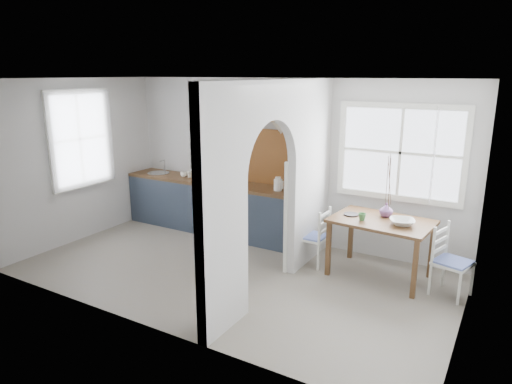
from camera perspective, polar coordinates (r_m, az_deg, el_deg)
The scene contains 26 objects.
floor at distance 6.39m, azimuth -3.11°, elevation -10.06°, with size 5.80×3.20×0.01m, color gray.
ceiling at distance 5.81m, azimuth -3.48°, elevation 13.94°, with size 5.80×3.20×0.01m, color beige.
walls at distance 5.97m, azimuth -3.28°, elevation 1.36°, with size 5.81×3.21×2.60m.
partition at distance 5.64m, azimuth 2.97°, elevation 2.15°, with size 0.12×3.20×2.60m.
kitchen_window at distance 7.84m, azimuth -21.22°, elevation 6.19°, with size 0.10×1.16×1.50m, color white, non-canonical shape.
nook_window at distance 6.64m, azimuth 17.59°, elevation 4.69°, with size 1.76×0.10×1.30m, color white, non-canonical shape.
counter at distance 7.86m, azimuth -4.74°, elevation -1.76°, with size 3.50×0.60×0.90m.
sink at distance 8.53m, azimuth -12.10°, elevation 2.27°, with size 0.40×0.40×0.02m, color silver.
backsplash at distance 7.39m, azimuth 2.14°, elevation 4.35°, with size 1.65×0.03×0.90m, color brown.
shelf at distance 7.22m, azimuth 1.86°, elevation 9.34°, with size 1.75×0.20×0.21m.
pendant_lamp at distance 6.77m, azimuth 3.14°, elevation 7.93°, with size 0.26×0.26×0.16m, color beige.
utensil_rail at distance 6.42m, azimuth 5.72°, elevation 3.62°, with size 0.02×0.02×0.50m, color silver.
dining_table at distance 6.36m, azimuth 15.21°, elevation -6.80°, with size 1.27×0.85×0.80m, color brown, non-canonical shape.
chair_left at distance 6.57m, azimuth 7.11°, elevation -5.48°, with size 0.39×0.39×0.85m, color silver, non-canonical shape.
chair_right at distance 6.11m, azimuth 23.41°, elevation -8.00°, with size 0.40×0.40×0.88m, color silver, non-canonical shape.
kettle at distance 7.08m, azimuth 2.77°, elevation 1.03°, with size 0.18×0.14×0.21m, color white, non-canonical shape.
mug_a at distance 8.04m, azimuth -8.24°, elevation 2.17°, with size 0.12×0.12×0.11m, color white.
mug_b at distance 8.12m, azimuth -9.04°, elevation 2.21°, with size 0.11×0.11×0.09m, color white.
knife_block at distance 8.04m, azimuth -6.50°, elevation 2.59°, with size 0.09×0.13×0.21m, color black.
jar at distance 7.75m, azimuth -3.80°, elevation 2.01°, with size 0.10×0.10×0.15m, color #7D7953.
towel_magenta at distance 6.82m, azimuth 5.52°, elevation -5.98°, with size 0.02×0.03×0.49m, color #C03274.
towel_orange at distance 6.78m, azimuth 5.32°, elevation -6.32°, with size 0.02×0.03×0.47m, color #D35711.
bowl at distance 6.10m, azimuth 17.81°, elevation -3.59°, with size 0.31×0.31×0.08m, color silver.
table_cup at distance 6.13m, azimuth 13.12°, elevation -3.05°, with size 0.11×0.11×0.10m, color #417E43.
plate at distance 6.35m, azimuth 11.81°, elevation -2.75°, with size 0.20×0.20×0.02m, color black.
vase at distance 6.37m, azimuth 15.96°, elevation -2.16°, with size 0.18×0.18×0.19m, color #73497D.
Camera 1 is at (3.22, -4.84, 2.67)m, focal length 32.00 mm.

